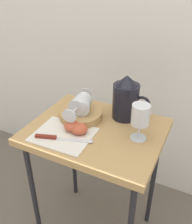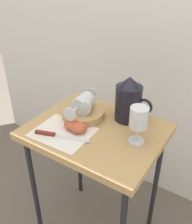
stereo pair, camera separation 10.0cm
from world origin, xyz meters
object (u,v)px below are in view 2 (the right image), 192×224
Objects in this scene: basket_tray at (83,114)px; apple_half_right at (79,128)px; pitcher at (129,103)px; apple_half_left at (72,124)px; table at (96,142)px; wine_glass_tipped_near at (85,104)px; wine_glass_upright at (139,119)px; knife at (54,135)px; wine_glass_tipped_far at (82,103)px.

basket_tray is 2.74× the size of apple_half_right.
apple_half_left is at bearing -128.59° from pitcher.
apple_half_right is (0.05, -0.10, 0.01)m from basket_tray.
wine_glass_tipped_near is at bearing 151.24° from table.
wine_glass_upright reaches higher than apple_half_left.
knife is (-0.06, -0.08, -0.01)m from apple_half_right.
basket_tray is 0.10m from apple_half_left.
wine_glass_upright is at bearing -50.80° from pitcher.
wine_glass_tipped_far reaches higher than apple_half_right.
table is at bearing -28.76° from wine_glass_tipped_near.
wine_glass_upright is at bearing -6.55° from basket_tray.
pitcher is 1.34× the size of wine_glass_upright.
wine_glass_tipped_far reaches higher than table.
pitcher is 1.26× the size of wine_glass_tipped_far.
basket_tray is 1.25× the size of wine_glass_upright.
table is 0.17m from wine_glass_tipped_near.
wine_glass_tipped_far is at bearing 174.36° from wine_glass_upright.
apple_half_right is 0.10m from knife.
pitcher is 0.24m from apple_half_right.
apple_half_right is (-0.04, -0.06, 0.10)m from table.
wine_glass_tipped_near is 0.13m from apple_half_right.
knife is (-0.01, -0.18, -0.01)m from basket_tray.
apple_half_left is 0.31× the size of knife.
apple_half_right is at bearing -161.94° from wine_glass_upright.
table is at bearing 53.65° from apple_half_right.
knife is at bearing -108.98° from apple_half_left.
apple_half_left is 1.00× the size of apple_half_right.
pitcher is 0.20m from wine_glass_tipped_far.
pitcher reaches higher than wine_glass_tipped_far.
wine_glass_upright reaches higher than knife.
basket_tray reaches higher than table.
wine_glass_tipped_near is at bearing 172.28° from wine_glass_upright.
pitcher is 2.92× the size of apple_half_left.
wine_glass_tipped_far is (-0.27, 0.03, -0.03)m from wine_glass_upright.
apple_half_left is (0.02, -0.10, 0.01)m from basket_tray.
pitcher is at bearing 61.74° from table.
apple_half_left is 0.04m from apple_half_right.
table is 0.22m from pitcher.
table is at bearing 34.40° from apple_half_left.
pitcher is at bearing 30.34° from wine_glass_tipped_far.
apple_half_right is (-0.12, -0.20, -0.06)m from pitcher.
wine_glass_upright is at bearing 3.97° from table.
basket_tray is 0.12m from apple_half_right.
pitcher is 1.25× the size of wine_glass_tipped_near.
wine_glass_tipped_far is at bearing -82.58° from basket_tray.
wine_glass_tipped_far reaches higher than knife.
apple_half_right is at bearing 50.60° from knife.
apple_half_left is 0.09m from knife.
basket_tray is 0.05m from wine_glass_tipped_far.
basket_tray is at bearing 173.45° from wine_glass_upright.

